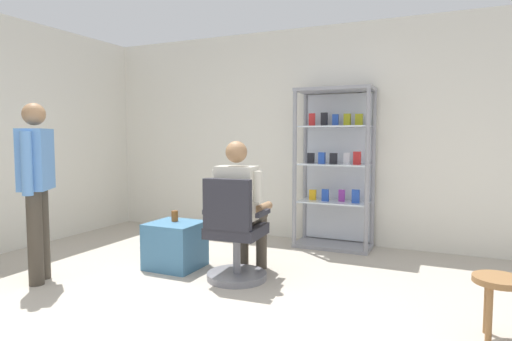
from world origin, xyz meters
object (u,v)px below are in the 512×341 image
display_cabinet_main (335,167)px  storage_crate (175,245)px  tea_glass (175,216)px  office_chair (234,239)px  seated_shopkeeper (241,202)px  wooden_stool (498,290)px  standing_customer (36,181)px

display_cabinet_main → storage_crate: 2.11m
display_cabinet_main → tea_glass: display_cabinet_main is taller
office_chair → storage_crate: bearing=170.8°
display_cabinet_main → seated_shopkeeper: size_ratio=1.47×
seated_shopkeeper → office_chair: bearing=-86.2°
office_chair → wooden_stool: 2.12m
seated_shopkeeper → display_cabinet_main: bearing=70.4°
seated_shopkeeper → standing_customer: bearing=-150.4°
display_cabinet_main → tea_glass: 2.01m
tea_glass → office_chair: bearing=-12.6°
seated_shopkeeper → tea_glass: seated_shopkeeper is taller
seated_shopkeeper → wooden_stool: 2.20m
standing_customer → wooden_stool: bearing=6.4°
seated_shopkeeper → wooden_stool: bearing=-13.3°
wooden_stool → seated_shopkeeper: bearing=166.7°
display_cabinet_main → seated_shopkeeper: bearing=-109.6°
display_cabinet_main → office_chair: 1.82m
display_cabinet_main → office_chair: (-0.52, -1.65, -0.57)m
display_cabinet_main → seated_shopkeeper: (-0.53, -1.48, -0.26)m
display_cabinet_main → storage_crate: bearing=-129.4°
office_chair → wooden_stool: bearing=-9.1°
tea_glass → wooden_stool: tea_glass is taller
display_cabinet_main → wooden_stool: bearing=-51.5°
office_chair → seated_shopkeeper: 0.36m
storage_crate → wooden_stool: (2.83, -0.45, 0.11)m
storage_crate → wooden_stool: bearing=-9.1°
storage_crate → standing_customer: size_ratio=0.31×
storage_crate → tea_glass: size_ratio=4.67×
office_chair → storage_crate: (-0.74, 0.12, -0.16)m
office_chair → tea_glass: (-0.78, 0.17, 0.12)m
office_chair → standing_customer: size_ratio=0.59×
office_chair → seated_shopkeeper: (-0.01, 0.16, 0.32)m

